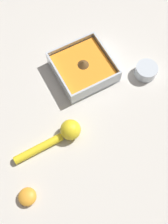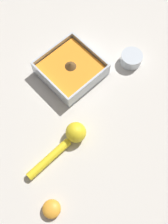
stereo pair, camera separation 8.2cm
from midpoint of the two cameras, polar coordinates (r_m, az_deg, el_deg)
The scene contains 5 objects.
ground_plane at distance 0.91m, azimuth -4.76°, elevation 6.78°, with size 4.00×4.00×0.00m, color beige.
square_dish at distance 0.90m, azimuth -5.50°, elevation 8.88°, with size 0.19×0.19×0.06m.
spice_bowl at distance 0.93m, azimuth 7.76°, elevation 11.12°, with size 0.07×0.07×0.04m.
lemon_squeezer at distance 0.80m, azimuth -6.27°, elevation -6.30°, with size 0.22×0.06×0.06m.
lemon_half at distance 0.78m, azimuth -10.25°, elevation -20.44°, with size 0.05×0.05×0.03m.
Camera 2 is at (-0.28, -0.35, 0.79)m, focal length 42.00 mm.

